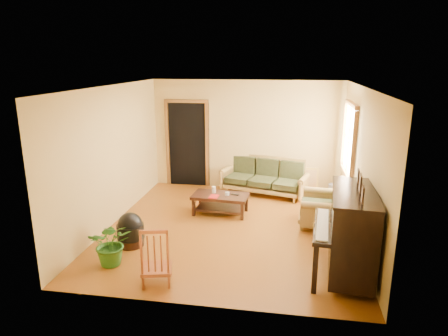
% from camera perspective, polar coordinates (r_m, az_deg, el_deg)
% --- Properties ---
extents(floor, '(5.00, 5.00, 0.00)m').
position_cam_1_polar(floor, '(7.57, 0.93, -8.50)').
color(floor, '#67340D').
rests_on(floor, ground).
extents(doorway, '(1.08, 0.16, 2.05)m').
position_cam_1_polar(doorway, '(9.87, -5.27, 3.33)').
color(doorway, black).
rests_on(doorway, floor).
extents(window, '(0.12, 1.36, 1.46)m').
position_cam_1_polar(window, '(8.39, 17.47, 3.89)').
color(window, white).
rests_on(window, right_wall).
extents(sofa, '(2.11, 1.31, 0.84)m').
position_cam_1_polar(sofa, '(9.31, 5.71, -1.25)').
color(sofa, olive).
rests_on(sofa, floor).
extents(coffee_table, '(1.15, 0.68, 0.41)m').
position_cam_1_polar(coffee_table, '(8.16, -0.51, -5.17)').
color(coffee_table, black).
rests_on(coffee_table, floor).
extents(armchair, '(0.95, 0.99, 0.92)m').
position_cam_1_polar(armchair, '(7.71, 13.66, -4.83)').
color(armchair, olive).
rests_on(armchair, floor).
extents(piano, '(0.98, 1.52, 1.28)m').
position_cam_1_polar(piano, '(6.06, 17.83, -8.97)').
color(piano, black).
rests_on(piano, floor).
extents(footstool, '(0.51, 0.51, 0.43)m').
position_cam_1_polar(footstool, '(6.99, -13.19, -9.09)').
color(footstool, black).
rests_on(footstool, floor).
extents(red_chair, '(0.50, 0.53, 0.87)m').
position_cam_1_polar(red_chair, '(5.75, -9.67, -12.04)').
color(red_chair, brown).
rests_on(red_chair, floor).
extents(leaning_frame, '(0.46, 0.14, 0.61)m').
position_cam_1_polar(leaning_frame, '(9.66, 11.98, -1.62)').
color(leaning_frame, gold).
rests_on(leaning_frame, floor).
extents(ceramic_crock, '(0.28, 0.28, 0.28)m').
position_cam_1_polar(ceramic_crock, '(9.57, 15.28, -3.04)').
color(ceramic_crock, '#3850A8').
rests_on(ceramic_crock, floor).
extents(potted_plant, '(0.76, 0.71, 0.70)m').
position_cam_1_polar(potted_plant, '(6.40, -15.77, -10.29)').
color(potted_plant, '#245819').
rests_on(potted_plant, floor).
extents(book, '(0.20, 0.25, 0.02)m').
position_cam_1_polar(book, '(7.96, -2.07, -4.08)').
color(book, '#A61816').
rests_on(book, coffee_table).
extents(candle, '(0.08, 0.08, 0.13)m').
position_cam_1_polar(candle, '(8.18, -1.47, -3.12)').
color(candle, silver).
rests_on(candle, coffee_table).
extents(glass_jar, '(0.09, 0.09, 0.06)m').
position_cam_1_polar(glass_jar, '(8.06, 0.47, -3.69)').
color(glass_jar, white).
rests_on(glass_jar, coffee_table).
extents(remote, '(0.17, 0.08, 0.02)m').
position_cam_1_polar(remote, '(8.08, 1.58, -3.81)').
color(remote, black).
rests_on(remote, coffee_table).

